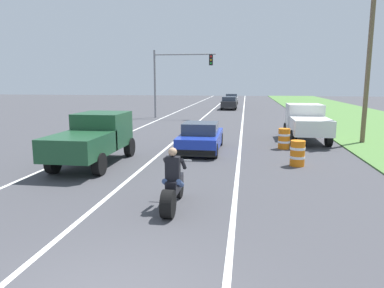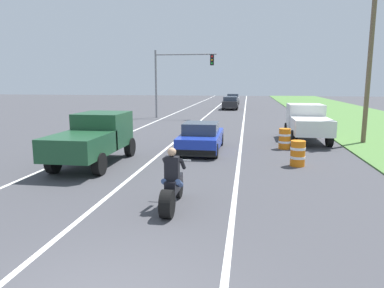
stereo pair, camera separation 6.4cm
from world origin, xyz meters
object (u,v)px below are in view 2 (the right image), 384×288
at_px(motorcycle_with_rider, 172,187).
at_px(pickup_truck_left_lane_dark_green, 94,137).
at_px(construction_barrel_mid, 285,139).
at_px(distant_car_further_ahead, 233,99).
at_px(sports_car_blue, 201,138).
at_px(construction_barrel_nearest, 298,153).
at_px(pickup_truck_right_shoulder_white, 307,121).
at_px(traffic_light_mast_near, 175,72).
at_px(distant_car_far_ahead, 230,103).

relative_size(motorcycle_with_rider, pickup_truck_left_lane_dark_green, 0.46).
relative_size(construction_barrel_mid, distant_car_further_ahead, 0.25).
xyz_separation_m(pickup_truck_left_lane_dark_green, distant_car_further_ahead, (3.81, 39.88, -0.33)).
height_order(sports_car_blue, construction_barrel_nearest, sports_car_blue).
xyz_separation_m(sports_car_blue, pickup_truck_left_lane_dark_green, (-3.83, -3.39, 0.48)).
distance_m(construction_barrel_nearest, construction_barrel_mid, 3.64).
height_order(sports_car_blue, pickup_truck_right_shoulder_white, pickup_truck_right_shoulder_white).
relative_size(sports_car_blue, pickup_truck_left_lane_dark_green, 0.90).
xyz_separation_m(sports_car_blue, construction_barrel_nearest, (4.11, -2.50, -0.13)).
xyz_separation_m(pickup_truck_left_lane_dark_green, traffic_light_mast_near, (-0.49, 18.64, 2.95)).
bearing_deg(construction_barrel_nearest, distant_car_further_ahead, 96.04).
bearing_deg(construction_barrel_mid, construction_barrel_nearest, -87.66).
relative_size(motorcycle_with_rider, sports_car_blue, 0.51).
xyz_separation_m(sports_car_blue, pickup_truck_right_shoulder_white, (5.41, 3.77, 0.48)).
height_order(traffic_light_mast_near, construction_barrel_mid, traffic_light_mast_near).
bearing_deg(traffic_light_mast_near, construction_barrel_nearest, -64.61).
height_order(pickup_truck_right_shoulder_white, traffic_light_mast_near, traffic_light_mast_near).
bearing_deg(traffic_light_mast_near, sports_car_blue, -74.19).
height_order(motorcycle_with_rider, construction_barrel_mid, motorcycle_with_rider).
distance_m(motorcycle_with_rider, distant_car_further_ahead, 44.46).
relative_size(traffic_light_mast_near, construction_barrel_nearest, 6.00).
bearing_deg(pickup_truck_right_shoulder_white, distant_car_far_ahead, 103.31).
bearing_deg(pickup_truck_left_lane_dark_green, motorcycle_with_rider, -48.10).
distance_m(pickup_truck_left_lane_dark_green, pickup_truck_right_shoulder_white, 11.68).
bearing_deg(pickup_truck_left_lane_dark_green, distant_car_further_ahead, 84.54).
bearing_deg(sports_car_blue, distant_car_further_ahead, 90.03).
distance_m(motorcycle_with_rider, construction_barrel_nearest, 6.67).
distance_m(pickup_truck_left_lane_dark_green, construction_barrel_mid, 9.03).
bearing_deg(distant_car_further_ahead, distant_car_far_ahead, -89.30).
height_order(motorcycle_with_rider, distant_car_far_ahead, motorcycle_with_rider).
bearing_deg(construction_barrel_nearest, construction_barrel_mid, 92.34).
height_order(sports_car_blue, pickup_truck_left_lane_dark_green, pickup_truck_left_lane_dark_green).
relative_size(motorcycle_with_rider, traffic_light_mast_near, 0.37).
bearing_deg(construction_barrel_nearest, pickup_truck_right_shoulder_white, 78.29).
bearing_deg(pickup_truck_left_lane_dark_green, construction_barrel_mid, 30.15).
bearing_deg(traffic_light_mast_near, pickup_truck_left_lane_dark_green, -88.50).
distance_m(pickup_truck_left_lane_dark_green, distant_car_far_ahead, 29.81).
distance_m(pickup_truck_right_shoulder_white, distant_car_far_ahead, 23.01).
xyz_separation_m(traffic_light_mast_near, construction_barrel_mid, (8.28, -14.12, -3.55)).
bearing_deg(motorcycle_with_rider, traffic_light_mast_near, 101.20).
height_order(motorcycle_with_rider, pickup_truck_right_shoulder_white, pickup_truck_right_shoulder_white).
xyz_separation_m(sports_car_blue, traffic_light_mast_near, (-4.32, 15.25, 3.43)).
xyz_separation_m(construction_barrel_nearest, distant_car_far_ahead, (-4.00, 28.66, 0.27)).
relative_size(sports_car_blue, pickup_truck_right_shoulder_white, 0.90).
xyz_separation_m(pickup_truck_right_shoulder_white, distant_car_further_ahead, (-5.42, 32.72, -0.33)).
relative_size(pickup_truck_right_shoulder_white, traffic_light_mast_near, 0.80).
distance_m(pickup_truck_left_lane_dark_green, distant_car_further_ahead, 40.06).
bearing_deg(sports_car_blue, motorcycle_with_rider, -88.01).
height_order(motorcycle_with_rider, construction_barrel_nearest, motorcycle_with_rider).
bearing_deg(distant_car_further_ahead, motorcycle_with_rider, -89.62).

